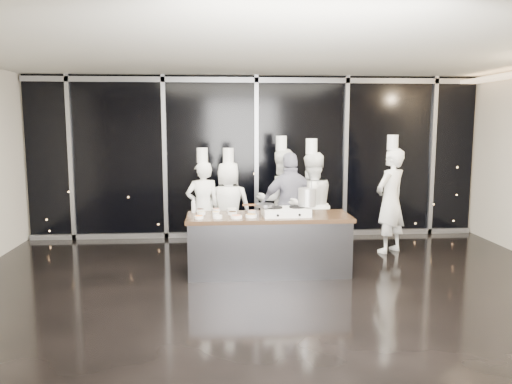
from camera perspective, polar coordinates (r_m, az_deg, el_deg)
ground at (r=6.89m, az=2.18°, el=-11.40°), size 9.00×9.00×0.00m
room_shell at (r=6.52m, az=3.83°, el=7.60°), size 9.02×7.02×3.21m
window_wall at (r=9.94m, az=0.03°, el=3.99°), size 8.90×0.11×3.20m
demo_counter at (r=7.62m, az=1.44°, el=-5.95°), size 2.46×0.86×0.90m
stove at (r=7.46m, az=3.43°, el=-2.24°), size 0.72×0.48×0.14m
frying_pan at (r=7.41m, az=0.95°, el=-1.53°), size 0.47×0.29×0.04m
stock_pot at (r=7.51m, az=5.85°, el=-0.59°), size 0.28×0.28×0.27m
prep_bowls at (r=7.50m, az=-2.38°, el=-2.48°), size 1.36×0.76×0.05m
squeeze_bottle at (r=7.75m, az=-7.16°, el=-1.56°), size 0.06×0.06×0.23m
chef_far_left at (r=8.70m, az=-6.08°, el=-1.67°), size 0.66×0.50×1.86m
chef_left at (r=8.79m, az=-3.14°, el=-1.64°), size 0.84×0.59×1.85m
chef_center at (r=8.85m, az=2.87°, el=-0.92°), size 1.00×0.85×2.05m
guest at (r=8.45m, az=4.01°, el=-1.51°), size 1.09×0.54×1.79m
chef_right at (r=8.49m, az=6.26°, el=-1.45°), size 1.07×0.97×2.02m
chef_side at (r=9.07m, az=15.12°, el=-0.85°), size 0.80×0.75×2.07m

